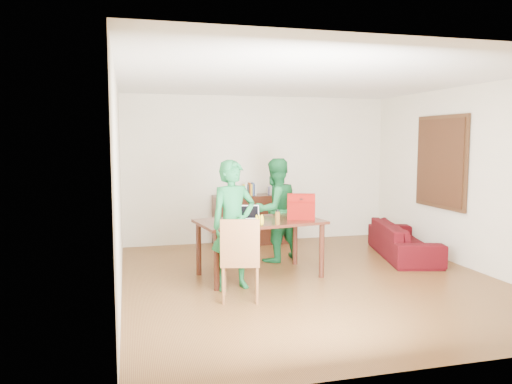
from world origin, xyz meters
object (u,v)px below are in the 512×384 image
object	(u,v)px
sofa	(404,240)
chair	(240,276)
table	(260,227)
bottle	(277,217)
person_near	(233,225)
red_bag	(301,209)
person_far	(275,210)
laptop	(249,218)

from	to	relation	value
sofa	chair	bearing A→B (deg)	129.99
table	bottle	world-z (taller)	bottle
person_near	red_bag	world-z (taller)	person_near
red_bag	sofa	bearing A→B (deg)	35.09
table	person_far	world-z (taller)	person_far
person_near	sofa	xyz separation A→B (m)	(3.05, 1.00, -0.55)
table	laptop	distance (m)	0.22
person_far	laptop	world-z (taller)	person_far
laptop	person_near	bearing A→B (deg)	-117.16
laptop	sofa	xyz separation A→B (m)	(2.74, 0.58, -0.56)
person_far	sofa	bearing A→B (deg)	152.04
bottle	sofa	world-z (taller)	bottle
red_bag	laptop	bearing A→B (deg)	-159.96
person_near	person_far	bearing A→B (deg)	40.01
laptop	person_far	bearing A→B (deg)	63.08
bottle	sofa	size ratio (longest dim) A/B	0.11
chair	person_far	distance (m)	2.06
person_far	red_bag	xyz separation A→B (m)	(0.12, -0.84, 0.13)
person_near	chair	bearing A→B (deg)	-105.28
person_far	red_bag	world-z (taller)	person_far
table	person_far	xyz separation A→B (m)	(0.47, 0.81, 0.12)
red_bag	sofa	distance (m)	2.17
person_near	table	bearing A→B (deg)	31.15
chair	person_far	size ratio (longest dim) A/B	0.62
person_far	table	bearing A→B (deg)	39.12
person_near	red_bag	distance (m)	1.16
chair	laptop	bearing A→B (deg)	83.61
person_far	sofa	size ratio (longest dim) A/B	0.86
table	laptop	bearing A→B (deg)	-171.70
person_far	red_bag	bearing A→B (deg)	77.75
table	chair	size ratio (longest dim) A/B	1.81
person_near	person_far	size ratio (longest dim) A/B	1.02
chair	red_bag	xyz separation A→B (m)	(1.08, 0.91, 0.64)
table	person_far	bearing A→B (deg)	51.20
chair	bottle	bearing A→B (deg)	54.28
laptop	sofa	distance (m)	2.86
person_far	bottle	size ratio (longest dim) A/B	8.18
chair	red_bag	distance (m)	1.55
person_far	laptop	xyz separation A→B (m)	(-0.63, -0.86, 0.03)
laptop	bottle	distance (m)	0.47
sofa	person_near	bearing A→B (deg)	122.48
laptop	sofa	world-z (taller)	laptop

